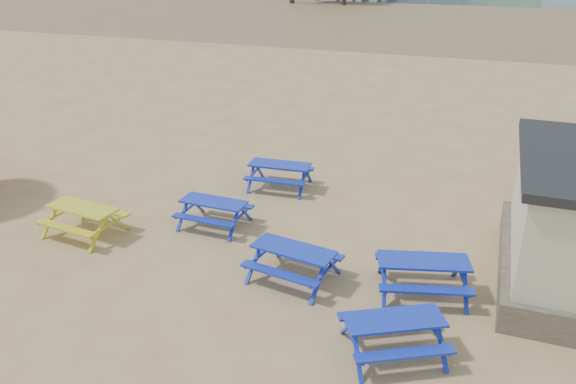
% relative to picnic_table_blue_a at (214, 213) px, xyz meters
% --- Properties ---
extents(ground, '(400.00, 400.00, 0.00)m').
position_rel_picnic_table_blue_a_xyz_m(ground, '(0.89, -0.66, -0.39)').
color(ground, tan).
rests_on(ground, ground).
extents(wet_sand, '(400.00, 400.00, 0.00)m').
position_rel_picnic_table_blue_a_xyz_m(wet_sand, '(0.89, 54.34, -0.39)').
color(wet_sand, olive).
rests_on(wet_sand, ground).
extents(picnic_table_blue_a, '(1.90, 1.54, 0.78)m').
position_rel_picnic_table_blue_a_xyz_m(picnic_table_blue_a, '(0.00, 0.00, 0.00)').
color(picnic_table_blue_a, '#1A3CAF').
rests_on(picnic_table_blue_a, ground).
extents(picnic_table_blue_b, '(2.11, 1.75, 0.84)m').
position_rel_picnic_table_blue_a_xyz_m(picnic_table_blue_b, '(0.76, 3.24, 0.03)').
color(picnic_table_blue_b, '#1A3CAF').
rests_on(picnic_table_blue_b, ground).
extents(picnic_table_blue_d, '(2.21, 1.89, 0.83)m').
position_rel_picnic_table_blue_a_xyz_m(picnic_table_blue_d, '(3.06, -1.85, 0.03)').
color(picnic_table_blue_d, '#1A3CAF').
rests_on(picnic_table_blue_d, ground).
extents(picnic_table_blue_e, '(2.42, 2.14, 0.86)m').
position_rel_picnic_table_blue_a_xyz_m(picnic_table_blue_e, '(6.02, -1.38, 0.04)').
color(picnic_table_blue_e, '#1A3CAF').
rests_on(picnic_table_blue_e, ground).
extents(picnic_table_blue_f, '(2.42, 2.28, 0.80)m').
position_rel_picnic_table_blue_a_xyz_m(picnic_table_blue_f, '(5.79, -3.69, 0.01)').
color(picnic_table_blue_f, '#1A3CAF').
rests_on(picnic_table_blue_f, ground).
extents(picnic_table_yellow, '(2.14, 1.80, 0.83)m').
position_rel_picnic_table_blue_a_xyz_m(picnic_table_yellow, '(-3.14, -1.69, 0.03)').
color(picnic_table_yellow, gold).
rests_on(picnic_table_yellow, ground).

